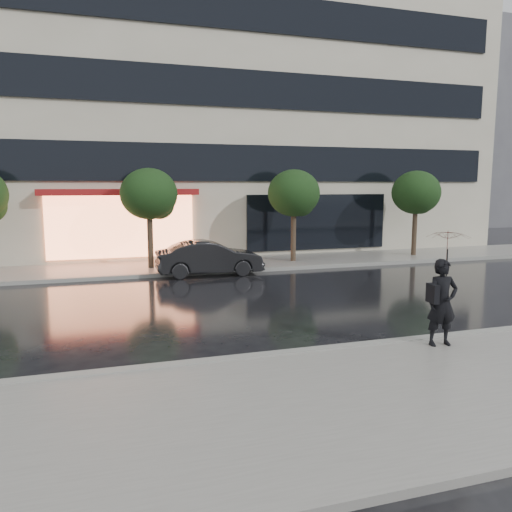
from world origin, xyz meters
name	(u,v)px	position (x,y,z in m)	size (l,w,h in m)	color
ground	(333,337)	(0.00, 0.00, 0.00)	(120.00, 120.00, 0.00)	black
sidewalk_near	(423,391)	(0.00, -3.25, 0.06)	(60.00, 4.50, 0.12)	slate
sidewalk_far	(224,264)	(0.00, 10.25, 0.06)	(60.00, 3.50, 0.12)	slate
curb_near	(355,347)	(0.00, -1.00, 0.07)	(60.00, 0.25, 0.14)	gray
curb_far	(235,271)	(0.00, 8.50, 0.07)	(60.00, 0.25, 0.14)	gray
office_building	(188,79)	(0.00, 17.97, 9.00)	(30.00, 12.76, 18.00)	beige
bg_building_right	(461,132)	(26.00, 28.00, 8.00)	(12.00, 12.00, 16.00)	#4C4C54
tree_mid_west	(151,196)	(-2.94, 10.03, 2.92)	(2.20, 2.20, 3.99)	#33261C
tree_mid_east	(295,195)	(3.06, 10.03, 2.92)	(2.20, 2.20, 3.99)	#33261C
tree_far_east	(417,194)	(9.06, 10.03, 2.92)	(2.20, 2.20, 3.99)	#33261C
parked_car	(209,258)	(-1.02, 8.30, 0.65)	(1.37, 3.92, 1.29)	black
pedestrian_with_umbrella	(445,275)	(1.68, -1.50, 1.56)	(0.91, 0.92, 2.34)	black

